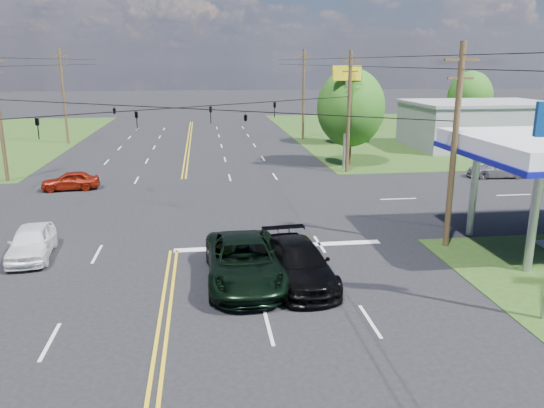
{
  "coord_description": "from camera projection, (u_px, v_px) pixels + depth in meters",
  "views": [
    {
      "loc": [
        1.52,
        -19.9,
        8.6
      ],
      "look_at": [
        4.93,
        6.0,
        1.59
      ],
      "focal_mm": 35.0,
      "sensor_mm": 36.0,
      "label": 1
    }
  ],
  "objects": [
    {
      "name": "pole_left_far",
      "position": [
        64.0,
        95.0,
        56.41
      ],
      "size": [
        1.6,
        0.28,
        10.0
      ],
      "color": "#3E2E1A",
      "rests_on": "ground"
    },
    {
      "name": "sedan_far",
      "position": [
        498.0,
        169.0,
        40.7
      ],
      "size": [
        4.73,
        2.24,
        1.33
      ],
      "primitive_type": "imported",
      "rotation": [
        0.0,
        0.0,
        -1.65
      ],
      "color": "#9C9BA0",
      "rests_on": "ground"
    },
    {
      "name": "ground",
      "position": [
        180.0,
        207.0,
        32.58
      ],
      "size": [
        280.0,
        280.0,
        0.0
      ],
      "primitive_type": "plane",
      "color": "black",
      "rests_on": "ground"
    },
    {
      "name": "tree_right_b",
      "position": [
        343.0,
        104.0,
        56.55
      ],
      "size": [
        4.94,
        4.94,
        7.09
      ],
      "color": "#3E2E1A",
      "rests_on": "ground"
    },
    {
      "name": "pole_ne",
      "position": [
        349.0,
        111.0,
        41.56
      ],
      "size": [
        1.6,
        0.28,
        9.5
      ],
      "color": "#3E2E1A",
      "rests_on": "ground"
    },
    {
      "name": "pole_right_far",
      "position": [
        303.0,
        94.0,
        59.69
      ],
      "size": [
        1.6,
        0.28,
        10.0
      ],
      "color": "#3E2E1A",
      "rests_on": "ground"
    },
    {
      "name": "pickup_dkgreen",
      "position": [
        244.0,
        261.0,
        21.19
      ],
      "size": [
        3.01,
        6.42,
        1.78
      ],
      "primitive_type": "imported",
      "rotation": [
        0.0,
        0.0,
        0.01
      ],
      "color": "black",
      "rests_on": "ground"
    },
    {
      "name": "stop_bar",
      "position": [
        279.0,
        246.0,
        25.55
      ],
      "size": [
        10.0,
        0.5,
        0.02
      ],
      "primitive_type": "cube",
      "color": "silver",
      "rests_on": "ground"
    },
    {
      "name": "polesign_ne",
      "position": [
        346.0,
        89.0,
        42.1
      ],
      "size": [
        2.3,
        0.3,
        8.36
      ],
      "color": "#A5A5AA",
      "rests_on": "ground"
    },
    {
      "name": "suv_black",
      "position": [
        298.0,
        263.0,
        21.21
      ],
      "size": [
        2.74,
        5.76,
        1.62
      ],
      "primitive_type": "imported",
      "rotation": [
        0.0,
        0.0,
        0.09
      ],
      "color": "black",
      "rests_on": "ground"
    },
    {
      "name": "pickup_white",
      "position": [
        32.0,
        242.0,
        23.93
      ],
      "size": [
        2.17,
        4.48,
        1.47
      ],
      "primitive_type": "imported",
      "rotation": [
        0.0,
        0.0,
        0.1
      ],
      "color": "white",
      "rests_on": "ground"
    },
    {
      "name": "grass_ne",
      "position": [
        466.0,
        132.0,
        67.64
      ],
      "size": [
        46.0,
        48.0,
        0.03
      ],
      "primitive_type": "cube",
      "color": "#263E13",
      "rests_on": "ground"
    },
    {
      "name": "retail_ne",
      "position": [
        478.0,
        126.0,
        54.95
      ],
      "size": [
        14.0,
        10.0,
        4.4
      ],
      "primitive_type": "cube",
      "color": "gray",
      "rests_on": "ground"
    },
    {
      "name": "span_wire_signals",
      "position": [
        175.0,
        108.0,
        31.03
      ],
      "size": [
        26.0,
        18.0,
        1.13
      ],
      "color": "black",
      "rests_on": "ground"
    },
    {
      "name": "tree_right_a",
      "position": [
        351.0,
        108.0,
        44.58
      ],
      "size": [
        5.7,
        5.7,
        8.18
      ],
      "color": "#3E2E1A",
      "rests_on": "ground"
    },
    {
      "name": "pole_se",
      "position": [
        454.0,
        145.0,
        24.33
      ],
      "size": [
        1.6,
        0.28,
        9.5
      ],
      "color": "#3E2E1A",
      "rests_on": "ground"
    },
    {
      "name": "power_lines",
      "position": [
        171.0,
        62.0,
        28.44
      ],
      "size": [
        26.04,
        100.0,
        0.64
      ],
      "color": "black",
      "rests_on": "ground"
    },
    {
      "name": "tree_far_r",
      "position": [
        470.0,
        97.0,
        64.42
      ],
      "size": [
        5.32,
        5.32,
        7.63
      ],
      "color": "#3E2E1A",
      "rests_on": "ground"
    },
    {
      "name": "sedan_red",
      "position": [
        70.0,
        181.0,
        36.71
      ],
      "size": [
        3.98,
        1.92,
        1.31
      ],
      "primitive_type": "imported",
      "rotation": [
        0.0,
        0.0,
        -1.47
      ],
      "color": "maroon",
      "rests_on": "ground"
    }
  ]
}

